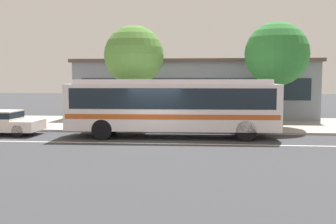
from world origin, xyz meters
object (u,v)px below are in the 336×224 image
transit_bus (173,104)px  bus_stop_sign (265,103)px  street_tree_mid_block (277,54)px  pedestrian_waiting_near_sign (216,112)px  street_tree_near_stop (134,56)px

transit_bus → bus_stop_sign: transit_bus is taller
transit_bus → street_tree_mid_block: (5.90, 4.39, 2.72)m
transit_bus → pedestrian_waiting_near_sign: bearing=45.2°
street_tree_near_stop → pedestrian_waiting_near_sign: bearing=-16.3°
pedestrian_waiting_near_sign → street_tree_near_stop: (-4.90, 1.44, 3.21)m
pedestrian_waiting_near_sign → street_tree_mid_block: (3.62, 2.10, 3.30)m
transit_bus → street_tree_near_stop: bearing=125.2°
street_tree_near_stop → street_tree_mid_block: size_ratio=0.97×
pedestrian_waiting_near_sign → street_tree_mid_block: size_ratio=0.28×
pedestrian_waiting_near_sign → street_tree_near_stop: bearing=163.7°
bus_stop_sign → street_tree_mid_block: street_tree_mid_block is taller
bus_stop_sign → pedestrian_waiting_near_sign: bearing=167.9°
pedestrian_waiting_near_sign → street_tree_mid_block: 5.33m
pedestrian_waiting_near_sign → street_tree_mid_block: street_tree_mid_block is taller
bus_stop_sign → street_tree_mid_block: 3.97m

